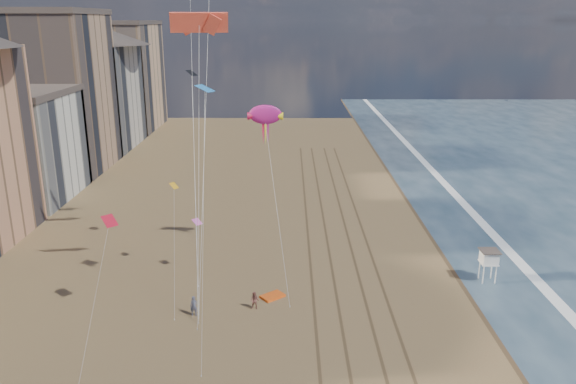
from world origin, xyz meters
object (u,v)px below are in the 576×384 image
at_px(lifeguard_stand, 489,258).
at_px(grounded_kite, 273,296).
at_px(show_kite, 265,115).
at_px(kite_flyer_a, 194,306).
at_px(kite_flyer_b, 255,301).

height_order(lifeguard_stand, grounded_kite, lifeguard_stand).
distance_m(lifeguard_stand, show_kite, 28.77).
xyz_separation_m(lifeguard_stand, kite_flyer_a, (-30.39, -7.50, -1.76)).
height_order(lifeguard_stand, show_kite, show_kite).
distance_m(show_kite, kite_flyer_a, 22.56).
bearing_deg(show_kite, lifeguard_stand, -16.79).
bearing_deg(lifeguard_stand, kite_flyer_b, -165.81).
bearing_deg(kite_flyer_a, show_kite, 61.94).
relative_size(lifeguard_stand, kite_flyer_a, 1.80).
relative_size(lifeguard_stand, grounded_kite, 1.56).
xyz_separation_m(grounded_kite, kite_flyer_b, (-1.65, -2.43, 0.78)).
height_order(show_kite, kite_flyer_b, show_kite).
bearing_deg(kite_flyer_a, kite_flyer_b, 7.73).
relative_size(grounded_kite, show_kite, 0.11).
bearing_deg(kite_flyer_b, lifeguard_stand, 28.10).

